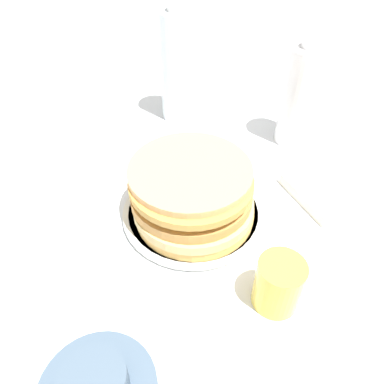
# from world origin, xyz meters

# --- Properties ---
(ground_plane) EXTENTS (4.00, 4.00, 0.00)m
(ground_plane) POSITION_xyz_m (0.00, 0.00, 0.00)
(ground_plane) COLOR white
(plate) EXTENTS (0.23, 0.23, 0.01)m
(plate) POSITION_xyz_m (-0.03, -0.00, 0.01)
(plate) COLOR silver
(plate) RESTS_ON ground_plane
(pancake_stack) EXTENTS (0.20, 0.20, 0.09)m
(pancake_stack) POSITION_xyz_m (-0.02, -0.01, 0.05)
(pancake_stack) COLOR #DAA754
(pancake_stack) RESTS_ON plate
(juice_glass) EXTENTS (0.06, 0.06, 0.08)m
(juice_glass) POSITION_xyz_m (0.15, -0.06, 0.04)
(juice_glass) COLOR yellow
(juice_glass) RESTS_ON ground_plane
(water_bottle_near) EXTENTS (0.07, 0.07, 0.21)m
(water_bottle_near) POSITION_xyz_m (0.01, 0.29, 0.10)
(water_bottle_near) COLOR white
(water_bottle_near) RESTS_ON ground_plane
(water_bottle_mid) EXTENTS (0.08, 0.08, 0.24)m
(water_bottle_mid) POSITION_xyz_m (-0.23, 0.23, 0.11)
(water_bottle_mid) COLOR silver
(water_bottle_mid) RESTS_ON ground_plane
(napkin) EXTENTS (0.17, 0.17, 0.02)m
(napkin) POSITION_xyz_m (0.14, 0.18, 0.01)
(napkin) COLOR white
(napkin) RESTS_ON ground_plane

